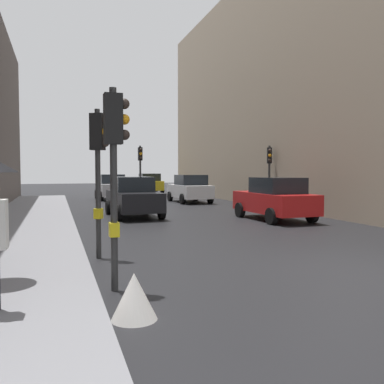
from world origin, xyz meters
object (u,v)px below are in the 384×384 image
Objects in this scene: traffic_light_mid_street at (269,165)px; traffic_light_near_left at (115,152)px; traffic_light_far_median at (140,163)px; car_white_compact at (190,189)px; car_red_sedan at (275,199)px; warning_sign_triangle at (134,296)px; car_yellow_taxi at (149,183)px; traffic_light_near_right at (99,156)px; car_dark_suv at (133,197)px; car_silver_hatchback at (112,187)px.

traffic_light_near_left reaches higher than traffic_light_mid_street.
traffic_light_mid_street is at bearing -49.49° from traffic_light_far_median.
car_red_sedan is (0.45, -10.20, 0.00)m from car_white_compact.
car_yellow_taxi is at bearing 77.52° from warning_sign_triangle.
traffic_light_near_right is (-4.21, -16.78, -0.11)m from traffic_light_far_median.
warning_sign_triangle is at bearing -127.80° from car_red_sedan.
traffic_light_near_left is at bearing -89.94° from traffic_light_near_right.
car_dark_suv and car_silver_hatchback have the same top height.
warning_sign_triangle is at bearing -96.43° from car_silver_hatchback.
car_red_sedan is (0.70, -21.33, 0.00)m from car_yellow_taxi.
car_yellow_taxi is (2.72, 10.05, -1.62)m from traffic_light_far_median.
traffic_light_mid_street is 7.87m from car_dark_suv.
car_dark_suv is at bearing -168.11° from traffic_light_mid_street.
traffic_light_mid_street reaches higher than warning_sign_triangle.
car_dark_suv is 6.15m from car_red_sedan.
car_dark_suv is at bearing -92.40° from car_silver_hatchback.
car_white_compact is at bearing 115.82° from traffic_light_mid_street.
traffic_light_far_median is 0.86× the size of car_yellow_taxi.
car_yellow_taxi and car_red_sedan have the same top height.
car_red_sedan is (5.33, -3.06, 0.00)m from car_dark_suv.
traffic_light_far_median is 1.04× the size of traffic_light_near_right.
car_red_sedan is at bearing 35.80° from traffic_light_near_right.
traffic_light_near_right reaches higher than car_red_sedan.
traffic_light_near_right reaches higher than traffic_light_mid_street.
car_dark_suv is (-4.89, -7.14, 0.00)m from car_white_compact.
traffic_light_near_left reaches higher than car_yellow_taxi.
car_white_compact is (-2.68, 5.55, -1.44)m from traffic_light_mid_street.
traffic_light_near_right is at bearing -104.09° from traffic_light_far_median.
car_yellow_taxi and car_dark_suv have the same top height.
car_white_compact is 6.09m from car_silver_hatchback.
traffic_light_near_right is 9.53m from car_red_sedan.
car_white_compact is 1.00× the size of car_red_sedan.
car_yellow_taxi is 8.08m from car_silver_hatchback.
car_dark_suv is at bearing 78.55° from traffic_light_near_left.
car_dark_suv is (2.30, 8.56, -1.51)m from traffic_light_near_right.
traffic_light_mid_street is at bearing 55.76° from warning_sign_triangle.
traffic_light_near_left is 0.99× the size of traffic_light_near_right.
traffic_light_mid_street is 0.79× the size of car_dark_suv.
traffic_light_far_median is 0.85× the size of car_silver_hatchback.
car_yellow_taxi is (-2.94, 16.68, -1.44)m from traffic_light_mid_street.
traffic_light_near_left reaches higher than car_red_sedan.
traffic_light_near_right reaches higher than warning_sign_triangle.
traffic_light_far_median reaches higher than car_dark_suv.
car_white_compact is at bearing -19.91° from traffic_light_far_median.
car_yellow_taxi is at bearing 75.77° from car_dark_suv.
car_yellow_taxi is at bearing 99.99° from traffic_light_mid_street.
car_white_compact is 8.65m from car_dark_suv.
car_white_compact is at bearing 92.52° from car_red_sedan.
traffic_light_mid_street is 0.93× the size of traffic_light_far_median.
car_white_compact is 21.22m from warning_sign_triangle.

